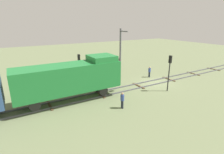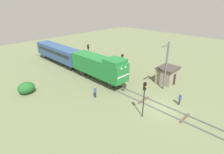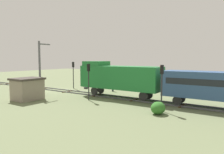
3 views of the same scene
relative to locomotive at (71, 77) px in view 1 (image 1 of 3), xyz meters
name	(u,v)px [view 1 (image 1 of 3)]	position (x,y,z in m)	size (l,w,h in m)	color
ground_plane	(155,83)	(0.00, -12.15, -2.77)	(105.26, 105.26, 0.00)	#66704C
railway_track	(155,82)	(0.00, -12.15, -2.70)	(2.40, 70.17, 0.16)	#595960
locomotive	(71,77)	(0.00, 0.00, 0.00)	(2.90, 11.60, 4.60)	#1E7233
traffic_signal_near	(170,67)	(-3.20, -11.28, 0.36)	(0.32, 0.34, 4.53)	#262628
traffic_signal_mid	(79,65)	(3.40, -2.17, 0.33)	(0.32, 0.34, 4.48)	#262628
worker_near_track	(149,71)	(2.40, -13.26, -1.78)	(0.38, 0.38, 1.70)	#262B38
worker_by_signal	(122,99)	(-4.20, -3.77, -1.78)	(0.38, 0.38, 1.70)	#262B38
catenary_mast	(121,52)	(4.93, -9.43, 1.21)	(1.94, 0.28, 7.47)	#595960
relay_hut	(108,65)	(7.50, -8.64, -1.38)	(3.50, 2.90, 2.74)	gray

